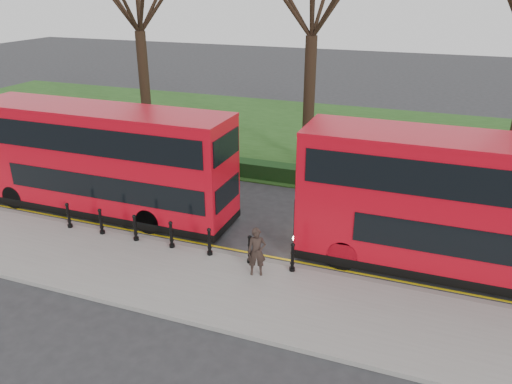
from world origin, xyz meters
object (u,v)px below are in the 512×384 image
at_px(bus_rear, 482,211).
at_px(pedestrian, 257,252).
at_px(bus_lead, 102,161).
at_px(bollard_row, 171,235).

xyz_separation_m(bus_rear, pedestrian, (-6.69, -2.77, -1.37)).
relative_size(bus_lead, pedestrian, 6.74).
height_order(bollard_row, bus_lead, bus_lead).
height_order(bus_rear, pedestrian, bus_rear).
bearing_deg(pedestrian, bus_lead, 140.41).
bearing_deg(bus_lead, pedestrian, -18.90).
bearing_deg(bus_rear, bollard_row, -168.10).
bearing_deg(pedestrian, bollard_row, 149.48).
relative_size(bollard_row, pedestrian, 5.55).
relative_size(bollard_row, bus_rear, 0.79).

